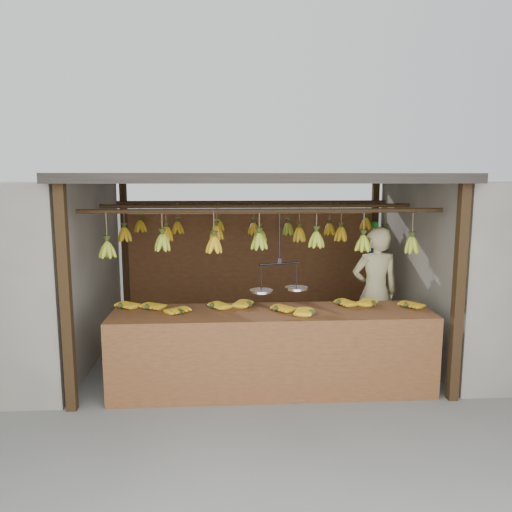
{
  "coord_description": "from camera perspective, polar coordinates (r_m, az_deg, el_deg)",
  "views": [
    {
      "loc": [
        -0.41,
        -6.42,
        2.35
      ],
      "look_at": [
        0.0,
        0.3,
        1.3
      ],
      "focal_mm": 35.0,
      "sensor_mm": 36.0,
      "label": 1
    }
  ],
  "objects": [
    {
      "name": "hanging_bananas",
      "position": [
        6.48,
        0.2,
        2.5
      ],
      "size": [
        3.59,
        2.23,
        0.37
      ],
      "color": "#92A523",
      "rests_on": "ground"
    },
    {
      "name": "vendor",
      "position": [
        6.8,
        13.44,
        -4.0
      ],
      "size": [
        0.66,
        0.46,
        1.73
      ],
      "primitive_type": "imported",
      "rotation": [
        0.0,
        0.0,
        3.22
      ],
      "color": "beige",
      "rests_on": "ground"
    },
    {
      "name": "stall",
      "position": [
        6.77,
        -0.01,
        5.66
      ],
      "size": [
        4.3,
        3.3,
        2.4
      ],
      "color": "black",
      "rests_on": "ground"
    },
    {
      "name": "balance_scale",
      "position": [
        5.58,
        2.66,
        -3.32
      ],
      "size": [
        0.66,
        0.36,
        0.9
      ],
      "color": "black",
      "rests_on": "ground"
    },
    {
      "name": "ground",
      "position": [
        6.85,
        0.16,
        -11.2
      ],
      "size": [
        80.0,
        80.0,
        0.0
      ],
      "primitive_type": "plane",
      "color": "#5B5B57"
    },
    {
      "name": "counter",
      "position": [
        5.47,
        1.9,
        -8.55
      ],
      "size": [
        3.58,
        0.8,
        0.96
      ],
      "color": "brown",
      "rests_on": "ground"
    },
    {
      "name": "bag_bundles",
      "position": [
        8.23,
        13.15,
        -0.63
      ],
      "size": [
        0.08,
        0.26,
        1.27
      ],
      "color": "#199926",
      "rests_on": "ground"
    }
  ]
}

